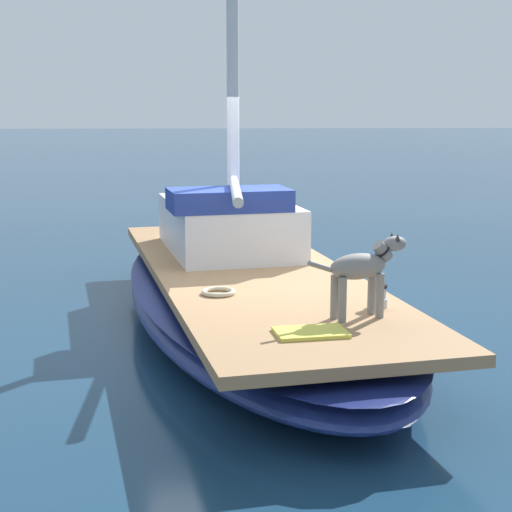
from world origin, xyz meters
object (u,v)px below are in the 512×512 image
deck_winch (379,297)px  deck_towel (311,332)px  sailboat_main (252,300)px  coiled_rope (218,292)px  dog_grey (363,269)px

deck_winch → deck_towel: (-0.69, -0.81, -0.08)m
sailboat_main → deck_winch: bearing=-57.3°
sailboat_main → coiled_rope: size_ratio=23.41×
coiled_rope → deck_towel: (0.72, -1.38, -0.01)m
sailboat_main → deck_towel: deck_towel is taller
deck_winch → coiled_rope: size_ratio=0.65×
dog_grey → deck_towel: size_ratio=1.61×
coiled_rope → deck_towel: size_ratio=0.58×
deck_winch → coiled_rope: bearing=158.3°
dog_grey → deck_towel: 0.80m
dog_grey → deck_towel: dog_grey is taller
sailboat_main → deck_winch: size_ratio=36.12×
deck_winch → dog_grey: bearing=-122.1°
dog_grey → coiled_rope: 1.56m
deck_winch → coiled_rope: (-1.42, 0.56, -0.08)m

